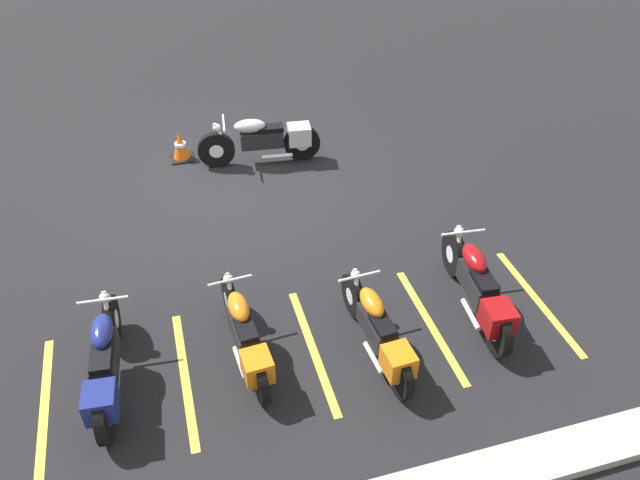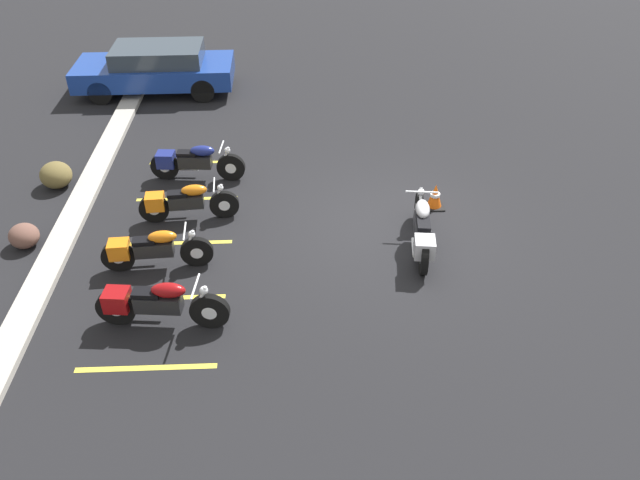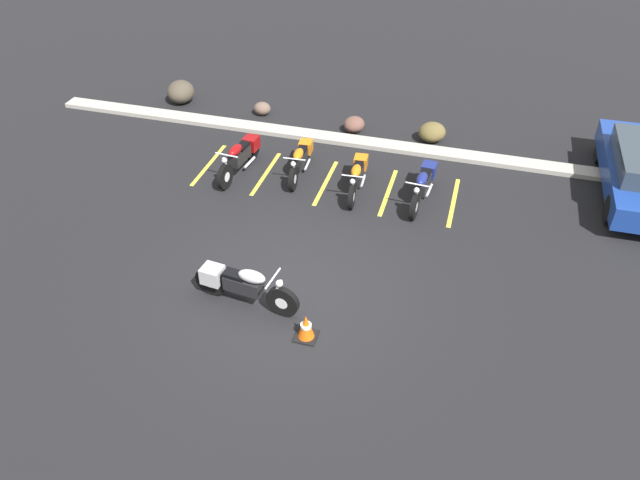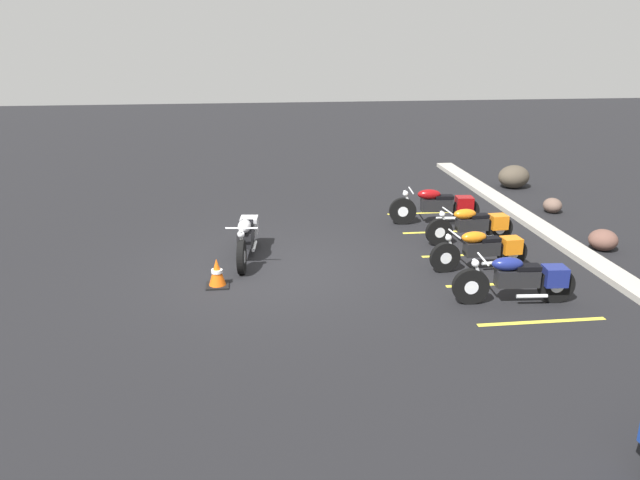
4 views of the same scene
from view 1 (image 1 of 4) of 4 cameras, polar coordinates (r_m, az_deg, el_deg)
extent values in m
plane|color=black|center=(10.85, -8.23, 5.26)|extent=(60.00, 60.00, 0.00)
cylinder|color=black|center=(11.18, -9.46, 8.13)|extent=(0.66, 0.19, 0.65)
cylinder|color=silver|center=(11.18, -9.46, 8.13)|extent=(0.26, 0.15, 0.25)
cylinder|color=black|center=(11.25, -1.65, 8.87)|extent=(0.66, 0.19, 0.65)
cylinder|color=silver|center=(11.25, -1.65, 8.87)|extent=(0.26, 0.15, 0.25)
cube|color=black|center=(11.12, -5.34, 9.20)|extent=(0.77, 0.36, 0.29)
ellipsoid|color=#B7B7BC|center=(10.99, -6.45, 10.31)|extent=(0.57, 0.32, 0.24)
cube|color=black|center=(11.04, -4.53, 10.17)|extent=(0.46, 0.28, 0.08)
cube|color=#B7B7BC|center=(11.16, -1.92, 9.64)|extent=(0.43, 0.40, 0.33)
cylinder|color=silver|center=(11.05, -8.98, 9.34)|extent=(0.26, 0.09, 0.52)
cylinder|color=silver|center=(10.94, -8.80, 10.54)|extent=(0.10, 0.61, 0.04)
sphere|color=silver|center=(10.97, -9.43, 10.11)|extent=(0.14, 0.14, 0.14)
cylinder|color=silver|center=(11.16, -3.93, 7.67)|extent=(0.54, 0.13, 0.07)
cylinder|color=black|center=(8.85, 12.12, -1.23)|extent=(0.17, 0.64, 0.64)
cylinder|color=silver|center=(8.85, 12.12, -1.23)|extent=(0.14, 0.25, 0.24)
cylinder|color=black|center=(7.87, 15.89, -7.98)|extent=(0.17, 0.64, 0.64)
cylinder|color=silver|center=(7.87, 15.89, -7.98)|extent=(0.14, 0.25, 0.24)
cube|color=black|center=(8.21, 14.16, -3.88)|extent=(0.34, 0.75, 0.29)
ellipsoid|color=maroon|center=(8.18, 13.94, -1.64)|extent=(0.30, 0.56, 0.23)
cube|color=black|center=(7.98, 14.80, -3.62)|extent=(0.27, 0.44, 0.08)
cube|color=maroon|center=(7.78, 15.97, -6.84)|extent=(0.38, 0.42, 0.33)
cylinder|color=silver|center=(8.61, 12.60, -0.41)|extent=(0.08, 0.26, 0.51)
cylinder|color=silver|center=(8.42, 12.96, 0.68)|extent=(0.60, 0.09, 0.03)
sphere|color=silver|center=(8.56, 12.60, 0.77)|extent=(0.13, 0.13, 0.13)
cylinder|color=silver|center=(8.20, 13.61, -6.61)|extent=(0.12, 0.53, 0.07)
cylinder|color=black|center=(8.06, 3.06, -5.07)|extent=(0.14, 0.59, 0.58)
cylinder|color=silver|center=(8.06, 3.06, -5.07)|extent=(0.13, 0.23, 0.22)
cylinder|color=black|center=(7.22, 7.23, -12.04)|extent=(0.14, 0.59, 0.58)
cylinder|color=silver|center=(7.22, 7.23, -12.04)|extent=(0.13, 0.23, 0.22)
cube|color=black|center=(7.50, 5.20, -7.89)|extent=(0.29, 0.69, 0.27)
ellipsoid|color=orange|center=(7.45, 4.75, -5.70)|extent=(0.26, 0.51, 0.21)
cube|color=black|center=(7.28, 5.76, -7.72)|extent=(0.24, 0.40, 0.07)
cube|color=orange|center=(7.12, 7.18, -10.96)|extent=(0.34, 0.37, 0.30)
cylinder|color=silver|center=(7.84, 3.40, -4.34)|extent=(0.07, 0.23, 0.47)
cylinder|color=silver|center=(7.65, 3.62, -3.31)|extent=(0.55, 0.07, 0.03)
sphere|color=silver|center=(7.77, 3.27, -3.18)|extent=(0.12, 0.12, 0.12)
cylinder|color=silver|center=(7.52, 4.90, -10.66)|extent=(0.09, 0.49, 0.06)
cylinder|color=black|center=(8.08, -8.22, -5.40)|extent=(0.15, 0.59, 0.58)
cylinder|color=silver|center=(8.08, -8.22, -5.40)|extent=(0.13, 0.23, 0.22)
cylinder|color=black|center=(7.15, -5.59, -12.51)|extent=(0.15, 0.59, 0.58)
cylinder|color=silver|center=(7.15, -5.59, -12.51)|extent=(0.13, 0.23, 0.22)
cube|color=black|center=(7.47, -6.99, -8.27)|extent=(0.29, 0.69, 0.26)
ellipsoid|color=orange|center=(7.43, -7.47, -6.07)|extent=(0.26, 0.51, 0.21)
cube|color=black|center=(7.24, -6.79, -8.12)|extent=(0.24, 0.40, 0.07)
cube|color=orange|center=(7.06, -5.77, -11.42)|extent=(0.34, 0.37, 0.30)
cylinder|color=silver|center=(7.85, -8.19, -4.68)|extent=(0.07, 0.23, 0.47)
cylinder|color=silver|center=(7.66, -8.24, -3.67)|extent=(0.55, 0.07, 0.03)
sphere|color=silver|center=(7.79, -8.39, -3.53)|extent=(0.12, 0.12, 0.12)
cylinder|color=silver|center=(7.51, -7.33, -11.03)|extent=(0.10, 0.49, 0.06)
cylinder|color=black|center=(8.13, -18.49, -6.91)|extent=(0.16, 0.62, 0.62)
cylinder|color=silver|center=(8.13, -18.49, -6.91)|extent=(0.14, 0.24, 0.23)
cylinder|color=black|center=(7.16, -19.15, -14.95)|extent=(0.16, 0.62, 0.62)
cylinder|color=silver|center=(7.16, -19.15, -14.95)|extent=(0.14, 0.24, 0.23)
cube|color=black|center=(7.50, -19.03, -10.23)|extent=(0.32, 0.73, 0.28)
ellipsoid|color=navy|center=(7.45, -19.33, -7.87)|extent=(0.28, 0.54, 0.22)
cube|color=black|center=(7.26, -19.41, -10.15)|extent=(0.26, 0.43, 0.07)
cube|color=navy|center=(7.07, -19.41, -13.82)|extent=(0.36, 0.40, 0.32)
cylinder|color=silver|center=(7.89, -18.88, -6.22)|extent=(0.07, 0.25, 0.50)
cylinder|color=silver|center=(7.69, -19.27, -5.20)|extent=(0.58, 0.08, 0.03)
sphere|color=silver|center=(7.83, -19.10, -5.01)|extent=(0.13, 0.13, 0.13)
cylinder|color=silver|center=(7.57, -19.70, -13.03)|extent=(0.11, 0.52, 0.07)
cube|color=black|center=(11.68, -12.48, 7.37)|extent=(0.40, 0.40, 0.03)
cone|color=#EA590F|center=(11.56, -12.65, 8.41)|extent=(0.32, 0.32, 0.52)
cylinder|color=white|center=(11.55, -12.66, 8.53)|extent=(0.20, 0.20, 0.06)
cube|color=gold|center=(8.89, 19.31, -5.29)|extent=(0.10, 2.10, 0.00)
cube|color=gold|center=(8.21, 10.06, -7.59)|extent=(0.10, 2.10, 0.00)
cube|color=gold|center=(7.79, -0.63, -9.98)|extent=(0.10, 2.10, 0.00)
cube|color=gold|center=(7.68, -12.25, -12.16)|extent=(0.10, 2.10, 0.00)
cube|color=gold|center=(7.87, -23.90, -13.83)|extent=(0.10, 2.10, 0.00)
camera|label=2|loc=(13.25, 49.64, 32.64)|focal=35.00mm
camera|label=3|loc=(17.94, -31.11, 42.12)|focal=35.00mm
camera|label=4|loc=(14.04, -64.38, 11.39)|focal=35.00mm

